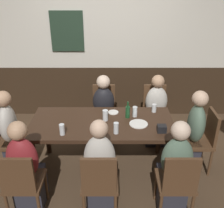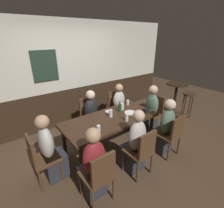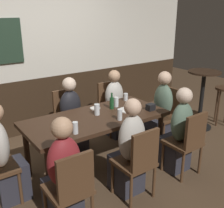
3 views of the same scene
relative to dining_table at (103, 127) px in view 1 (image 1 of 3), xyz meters
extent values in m
plane|color=#4C3826|center=(0.00, 0.00, -0.66)|extent=(12.00, 12.00, 0.00)
cube|color=#332316|center=(0.00, 1.65, -0.19)|extent=(6.40, 0.10, 0.95)
cube|color=beige|center=(0.00, 1.65, 1.11)|extent=(6.40, 0.10, 1.65)
cube|color=#233828|center=(-0.63, 1.58, 0.94)|extent=(0.56, 0.03, 0.68)
cube|color=#382316|center=(0.00, 0.00, 0.05)|extent=(1.88, 0.86, 0.05)
cylinder|color=#382316|center=(-0.84, -0.35, -0.32)|extent=(0.07, 0.07, 0.69)
cylinder|color=#382316|center=(0.84, -0.35, -0.32)|extent=(0.07, 0.07, 0.69)
cylinder|color=#382316|center=(-0.84, 0.35, -0.32)|extent=(0.07, 0.07, 0.69)
cylinder|color=#382316|center=(0.84, 0.35, -0.32)|extent=(0.07, 0.07, 0.69)
cube|color=#513521|center=(-0.83, -0.77, -0.23)|extent=(0.40, 0.40, 0.04)
cube|color=#513521|center=(-0.83, -0.95, 0.00)|extent=(0.36, 0.04, 0.43)
cylinder|color=#513521|center=(-1.00, -0.60, -0.46)|extent=(0.04, 0.04, 0.41)
cylinder|color=#513521|center=(-0.66, -0.60, -0.46)|extent=(0.04, 0.04, 0.41)
cylinder|color=#513521|center=(-1.00, -0.94, -0.46)|extent=(0.04, 0.04, 0.41)
cylinder|color=#513521|center=(-0.66, -0.94, -0.46)|extent=(0.04, 0.04, 0.41)
cube|color=#513521|center=(0.83, -0.77, -0.23)|extent=(0.40, 0.40, 0.04)
cube|color=#513521|center=(0.83, -0.95, 0.00)|extent=(0.36, 0.04, 0.43)
cylinder|color=#513521|center=(0.66, -0.60, -0.46)|extent=(0.04, 0.04, 0.41)
cylinder|color=#513521|center=(1.00, -0.60, -0.46)|extent=(0.04, 0.04, 0.41)
cube|color=#513521|center=(1.28, 0.00, -0.23)|extent=(0.40, 0.40, 0.04)
cube|color=#513521|center=(1.46, 0.00, 0.00)|extent=(0.04, 0.36, 0.43)
cylinder|color=#513521|center=(1.11, -0.17, -0.46)|extent=(0.04, 0.04, 0.41)
cylinder|color=#513521|center=(1.11, 0.17, -0.46)|extent=(0.04, 0.04, 0.41)
cylinder|color=#513521|center=(1.45, -0.17, -0.46)|extent=(0.04, 0.04, 0.41)
cylinder|color=#513521|center=(1.45, 0.17, -0.46)|extent=(0.04, 0.04, 0.41)
cube|color=#513521|center=(0.00, -0.77, -0.23)|extent=(0.40, 0.40, 0.04)
cube|color=#513521|center=(0.00, -0.95, 0.00)|extent=(0.36, 0.04, 0.43)
cylinder|color=#513521|center=(-0.17, -0.60, -0.46)|extent=(0.04, 0.04, 0.41)
cylinder|color=#513521|center=(0.17, -0.60, -0.46)|extent=(0.04, 0.04, 0.41)
cylinder|color=#513521|center=(-0.17, -0.94, -0.46)|extent=(0.04, 0.04, 0.41)
cylinder|color=#513521|center=(0.17, -0.94, -0.46)|extent=(0.04, 0.04, 0.41)
cube|color=#513521|center=(-1.28, 0.00, -0.23)|extent=(0.40, 0.40, 0.04)
cylinder|color=#513521|center=(-1.11, 0.17, -0.46)|extent=(0.04, 0.04, 0.41)
cylinder|color=#513521|center=(-1.11, -0.17, -0.46)|extent=(0.04, 0.04, 0.41)
cylinder|color=#513521|center=(-1.45, 0.17, -0.46)|extent=(0.04, 0.04, 0.41)
cube|color=#513521|center=(0.00, 0.77, -0.23)|extent=(0.40, 0.40, 0.04)
cube|color=#513521|center=(0.00, 0.95, 0.00)|extent=(0.36, 0.04, 0.43)
cylinder|color=#513521|center=(0.17, 0.60, -0.46)|extent=(0.04, 0.04, 0.41)
cylinder|color=#513521|center=(-0.17, 0.60, -0.46)|extent=(0.04, 0.04, 0.41)
cylinder|color=#513521|center=(0.17, 0.94, -0.46)|extent=(0.04, 0.04, 0.41)
cylinder|color=#513521|center=(-0.17, 0.94, -0.46)|extent=(0.04, 0.04, 0.41)
cube|color=#513521|center=(0.83, 0.77, -0.23)|extent=(0.40, 0.40, 0.04)
cube|color=#513521|center=(0.83, 0.95, 0.00)|extent=(0.36, 0.04, 0.43)
cylinder|color=#513521|center=(1.00, 0.60, -0.46)|extent=(0.04, 0.04, 0.41)
cylinder|color=#513521|center=(0.66, 0.60, -0.46)|extent=(0.04, 0.04, 0.41)
cylinder|color=#513521|center=(1.00, 0.94, -0.46)|extent=(0.04, 0.04, 0.41)
cylinder|color=#513521|center=(0.66, 0.94, -0.46)|extent=(0.04, 0.04, 0.41)
cube|color=#2D2D38|center=(-0.83, -0.64, -0.44)|extent=(0.32, 0.34, 0.45)
ellipsoid|color=maroon|center=(-0.83, -0.73, 0.05)|extent=(0.34, 0.22, 0.52)
sphere|color=tan|center=(-0.83, -0.73, 0.40)|extent=(0.20, 0.20, 0.20)
cube|color=#2D2D38|center=(0.83, -0.64, -0.44)|extent=(0.32, 0.34, 0.45)
ellipsoid|color=#56705B|center=(0.83, -0.73, 0.05)|extent=(0.34, 0.22, 0.52)
sphere|color=beige|center=(0.83, -0.73, 0.40)|extent=(0.20, 0.20, 0.20)
cube|color=#2D2D38|center=(1.15, 0.00, -0.44)|extent=(0.34, 0.32, 0.45)
ellipsoid|color=#56705B|center=(1.24, 0.00, 0.06)|extent=(0.22, 0.34, 0.54)
sphere|color=#DBB293|center=(1.24, 0.00, 0.42)|extent=(0.21, 0.21, 0.21)
cube|color=#2D2D38|center=(0.00, -0.64, -0.44)|extent=(0.32, 0.34, 0.45)
ellipsoid|color=beige|center=(0.00, -0.73, 0.06)|extent=(0.34, 0.22, 0.55)
sphere|color=#DBB293|center=(0.00, -0.73, 0.42)|extent=(0.19, 0.19, 0.19)
cube|color=#2D2D38|center=(-1.15, 0.00, -0.44)|extent=(0.34, 0.32, 0.45)
ellipsoid|color=beige|center=(-1.24, 0.00, 0.05)|extent=(0.22, 0.34, 0.53)
sphere|color=tan|center=(-1.24, 0.00, 0.41)|extent=(0.21, 0.21, 0.21)
cube|color=#2D2D38|center=(0.00, 0.64, -0.44)|extent=(0.32, 0.34, 0.45)
ellipsoid|color=black|center=(0.00, 0.73, 0.02)|extent=(0.34, 0.22, 0.47)
sphere|color=beige|center=(0.00, 0.73, 0.35)|extent=(0.21, 0.21, 0.21)
cube|color=#2D2D38|center=(0.83, 0.64, -0.44)|extent=(0.32, 0.34, 0.45)
ellipsoid|color=beige|center=(0.83, 0.73, 0.03)|extent=(0.34, 0.22, 0.49)
sphere|color=tan|center=(0.83, 0.73, 0.36)|extent=(0.20, 0.20, 0.20)
cylinder|color=silver|center=(0.04, 0.05, 0.15)|extent=(0.07, 0.07, 0.15)
cylinder|color=#C6842D|center=(0.04, 0.05, 0.13)|extent=(0.06, 0.06, 0.11)
cylinder|color=silver|center=(0.18, -0.27, 0.15)|extent=(0.06, 0.06, 0.14)
cylinder|color=#B26623|center=(0.18, -0.27, 0.11)|extent=(0.05, 0.05, 0.07)
cylinder|color=silver|center=(0.72, 0.29, 0.14)|extent=(0.06, 0.06, 0.11)
cylinder|color=#B26623|center=(0.72, 0.29, 0.11)|extent=(0.06, 0.06, 0.07)
cylinder|color=silver|center=(-0.47, -0.30, 0.15)|extent=(0.06, 0.06, 0.14)
cylinder|color=silver|center=(-0.47, -0.30, 0.11)|extent=(0.06, 0.06, 0.06)
cylinder|color=silver|center=(0.44, 0.15, 0.15)|extent=(0.06, 0.06, 0.14)
cylinder|color=#C6842D|center=(0.44, 0.15, 0.12)|extent=(0.06, 0.06, 0.09)
cylinder|color=#194723|center=(0.34, 0.13, 0.16)|extent=(0.06, 0.06, 0.16)
cylinder|color=#194723|center=(0.34, 0.13, 0.27)|extent=(0.03, 0.03, 0.07)
cylinder|color=white|center=(0.47, -0.06, 0.08)|extent=(0.24, 0.24, 0.01)
cylinder|color=white|center=(0.15, 0.26, 0.08)|extent=(0.14, 0.14, 0.01)
cube|color=black|center=(0.74, -0.24, 0.12)|extent=(0.11, 0.09, 0.09)
camera|label=1|loc=(0.13, -3.02, 1.83)|focal=42.71mm
camera|label=2|loc=(-1.72, -2.28, 1.58)|focal=26.49mm
camera|label=3|loc=(-1.79, -2.84, 1.42)|focal=44.26mm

